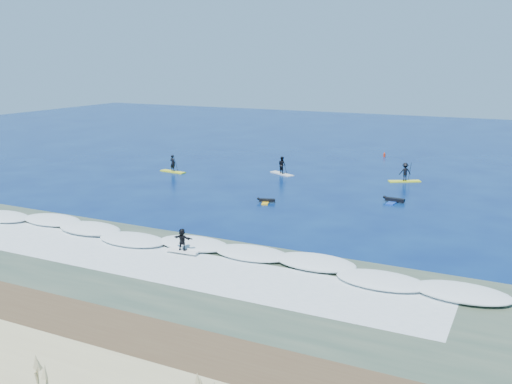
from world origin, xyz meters
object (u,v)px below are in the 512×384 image
at_px(sup_paddler_right, 405,173).
at_px(marker_buoy, 384,155).
at_px(sup_paddler_center, 282,167).
at_px(sup_paddler_left, 173,166).
at_px(prone_paddler_far, 394,200).
at_px(wave_surfer, 182,241).
at_px(prone_paddler_near, 266,201).

xyz_separation_m(sup_paddler_right, marker_buoy, (-5.12, 12.87, -0.55)).
xyz_separation_m(sup_paddler_center, marker_buoy, (6.76, 14.83, -0.52)).
bearing_deg(sup_paddler_left, prone_paddler_far, 2.36).
height_order(sup_paddler_left, sup_paddler_center, sup_paddler_center).
distance_m(sup_paddler_left, sup_paddler_center, 11.25).
distance_m(wave_surfer, marker_buoy, 39.54).
distance_m(sup_paddler_left, marker_buoy, 25.52).
bearing_deg(wave_surfer, prone_paddler_near, 90.42).
bearing_deg(marker_buoy, prone_paddler_far, -74.16).
distance_m(prone_paddler_far, marker_buoy, 22.09).
bearing_deg(sup_paddler_left, prone_paddler_near, -18.64).
bearing_deg(sup_paddler_center, prone_paddler_near, -44.28).
xyz_separation_m(sup_paddler_center, prone_paddler_near, (3.47, -11.10, -0.66)).
height_order(sup_paddler_center, wave_surfer, sup_paddler_center).
bearing_deg(prone_paddler_far, wave_surfer, 159.27).
height_order(prone_paddler_near, wave_surfer, wave_surfer).
distance_m(sup_paddler_left, prone_paddler_far, 23.47).
bearing_deg(sup_paddler_center, prone_paddler_far, 1.69).
bearing_deg(sup_paddler_right, marker_buoy, 82.12).
height_order(prone_paddler_near, marker_buoy, marker_buoy).
bearing_deg(sup_paddler_left, marker_buoy, 55.77).
distance_m(prone_paddler_far, wave_surfer, 20.10).
relative_size(prone_paddler_far, wave_surfer, 1.13).
bearing_deg(prone_paddler_far, prone_paddler_near, 120.93).
relative_size(sup_paddler_left, sup_paddler_center, 1.01).
relative_size(sup_paddler_center, sup_paddler_right, 1.01).
relative_size(sup_paddler_left, prone_paddler_far, 1.31).
xyz_separation_m(sup_paddler_right, prone_paddler_far, (0.91, -8.37, -0.66)).
bearing_deg(sup_paddler_right, prone_paddler_far, -113.36).
relative_size(sup_paddler_right, wave_surfer, 1.46).
height_order(prone_paddler_near, prone_paddler_far, prone_paddler_far).
bearing_deg(sup_paddler_right, sup_paddler_left, 165.14).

